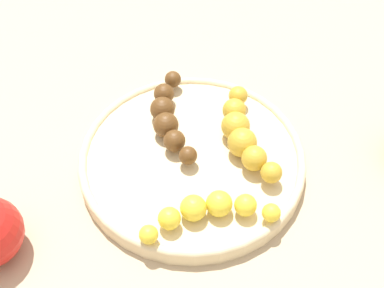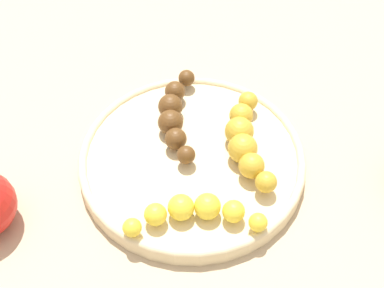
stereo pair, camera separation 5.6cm
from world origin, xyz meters
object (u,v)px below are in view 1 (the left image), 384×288
(fruit_bowl, at_px, (192,158))
(banana_yellow, at_px, (208,211))
(banana_overripe, at_px, (168,116))
(banana_spotted, at_px, (243,133))

(fruit_bowl, bearing_deg, banana_yellow, -1.78)
(banana_yellow, relative_size, banana_overripe, 0.98)
(fruit_bowl, bearing_deg, banana_spotted, 94.26)
(banana_spotted, bearing_deg, banana_overripe, -31.92)
(banana_yellow, xyz_separation_m, banana_overripe, (-0.14, -0.02, 0.00))
(banana_yellow, bearing_deg, banana_overripe, 7.08)
(banana_spotted, bearing_deg, fruit_bowl, 3.04)
(fruit_bowl, height_order, banana_overripe, banana_overripe)
(fruit_bowl, distance_m, banana_overripe, 0.06)
(fruit_bowl, height_order, banana_spotted, banana_spotted)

